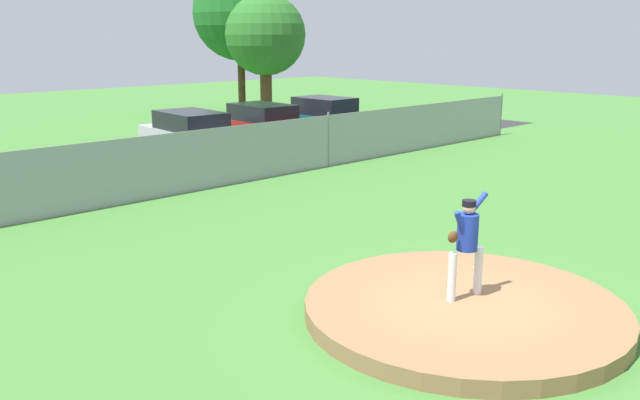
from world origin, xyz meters
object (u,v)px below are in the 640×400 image
object	(u,v)px
baseball	(475,268)
parked_car_red	(263,126)
parked_car_silver	(191,135)
pitcher_youth	(467,238)
parked_car_teal	(325,119)

from	to	relation	value
baseball	parked_car_red	world-z (taller)	parked_car_red
baseball	parked_car_red	size ratio (longest dim) A/B	0.02
baseball	parked_car_red	distance (m)	15.59
parked_car_silver	parked_car_red	size ratio (longest dim) A/B	1.06
pitcher_youth	parked_car_red	size ratio (longest dim) A/B	0.35
baseball	parked_car_silver	world-z (taller)	parked_car_silver
baseball	pitcher_youth	bearing A→B (deg)	-154.25
parked_car_silver	parked_car_red	bearing A→B (deg)	1.76
pitcher_youth	parked_car_red	distance (m)	16.63
parked_car_teal	parked_car_silver	bearing A→B (deg)	177.41
parked_car_teal	parked_car_red	world-z (taller)	parked_car_teal
parked_car_silver	parked_car_red	distance (m)	3.30
pitcher_youth	parked_car_teal	world-z (taller)	pitcher_youth
baseball	parked_car_teal	bearing A→B (deg)	54.84
baseball	parked_car_silver	xyz separation A→B (m)	(3.40, 13.97, 0.48)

